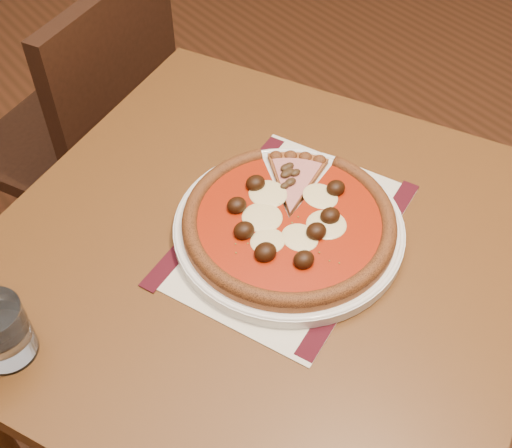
{
  "coord_description": "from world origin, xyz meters",
  "views": [
    {
      "loc": [
        -0.51,
        -0.63,
        1.49
      ],
      "look_at": [
        -0.11,
        -0.13,
        0.78
      ],
      "focal_mm": 45.0,
      "sensor_mm": 36.0,
      "label": 1
    }
  ],
  "objects_px": {
    "plate": "(289,229)",
    "chair_far": "(93,128)",
    "table": "(264,285)",
    "pizza": "(289,220)",
    "water_glass": "(0,331)"
  },
  "relations": [
    {
      "from": "table",
      "to": "chair_far",
      "type": "bearing_deg",
      "value": 86.12
    },
    {
      "from": "pizza",
      "to": "plate",
      "type": "bearing_deg",
      "value": 48.01
    },
    {
      "from": "water_glass",
      "to": "table",
      "type": "bearing_deg",
      "value": -10.27
    },
    {
      "from": "pizza",
      "to": "water_glass",
      "type": "bearing_deg",
      "value": 170.02
    },
    {
      "from": "table",
      "to": "plate",
      "type": "height_order",
      "value": "plate"
    },
    {
      "from": "table",
      "to": "pizza",
      "type": "relative_size",
      "value": 3.27
    },
    {
      "from": "table",
      "to": "water_glass",
      "type": "distance_m",
      "value": 0.41
    },
    {
      "from": "table",
      "to": "pizza",
      "type": "bearing_deg",
      "value": -7.44
    },
    {
      "from": "plate",
      "to": "pizza",
      "type": "relative_size",
      "value": 1.09
    },
    {
      "from": "chair_far",
      "to": "plate",
      "type": "bearing_deg",
      "value": 65.14
    },
    {
      "from": "plate",
      "to": "water_glass",
      "type": "distance_m",
      "value": 0.43
    },
    {
      "from": "chair_far",
      "to": "plate",
      "type": "xyz_separation_m",
      "value": [
        -0.0,
        -0.72,
        0.26
      ]
    },
    {
      "from": "table",
      "to": "plate",
      "type": "bearing_deg",
      "value": -6.9
    },
    {
      "from": "chair_far",
      "to": "water_glass",
      "type": "height_order",
      "value": "chair_far"
    },
    {
      "from": "plate",
      "to": "chair_far",
      "type": "bearing_deg",
      "value": 89.63
    }
  ]
}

